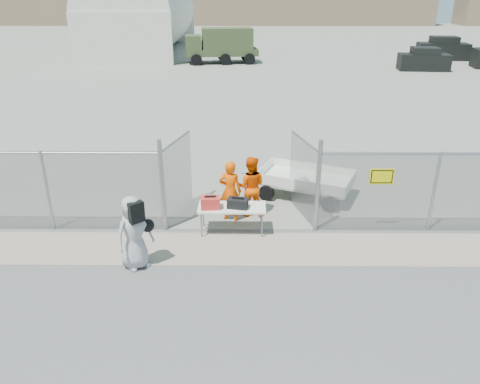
{
  "coord_description": "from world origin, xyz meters",
  "views": [
    {
      "loc": [
        0.09,
        -9.06,
        5.94
      ],
      "look_at": [
        0.0,
        2.0,
        1.1
      ],
      "focal_mm": 35.0,
      "sensor_mm": 36.0,
      "label": 1
    }
  ],
  "objects_px": {
    "security_worker_left": "(230,191)",
    "visitor": "(134,232)",
    "utility_trailer": "(306,183)",
    "security_worker_right": "(250,186)",
    "folding_table": "(232,219)"
  },
  "relations": [
    {
      "from": "security_worker_left",
      "to": "utility_trailer",
      "type": "distance_m",
      "value": 2.83
    },
    {
      "from": "folding_table",
      "to": "security_worker_right",
      "type": "distance_m",
      "value": 1.27
    },
    {
      "from": "folding_table",
      "to": "utility_trailer",
      "type": "xyz_separation_m",
      "value": [
        2.21,
        2.37,
        0.06
      ]
    },
    {
      "from": "folding_table",
      "to": "utility_trailer",
      "type": "distance_m",
      "value": 3.24
    },
    {
      "from": "folding_table",
      "to": "security_worker_left",
      "type": "xyz_separation_m",
      "value": [
        -0.06,
        0.73,
        0.49
      ]
    },
    {
      "from": "folding_table",
      "to": "security_worker_left",
      "type": "height_order",
      "value": "security_worker_left"
    },
    {
      "from": "utility_trailer",
      "to": "security_worker_right",
      "type": "bearing_deg",
      "value": -118.89
    },
    {
      "from": "utility_trailer",
      "to": "folding_table",
      "type": "bearing_deg",
      "value": -109.3
    },
    {
      "from": "security_worker_right",
      "to": "utility_trailer",
      "type": "bearing_deg",
      "value": -138.21
    },
    {
      "from": "security_worker_left",
      "to": "security_worker_right",
      "type": "distance_m",
      "value": 0.64
    },
    {
      "from": "security_worker_left",
      "to": "visitor",
      "type": "distance_m",
      "value": 3.19
    },
    {
      "from": "folding_table",
      "to": "security_worker_left",
      "type": "bearing_deg",
      "value": 94.96
    },
    {
      "from": "security_worker_right",
      "to": "utility_trailer",
      "type": "height_order",
      "value": "security_worker_right"
    },
    {
      "from": "security_worker_right",
      "to": "utility_trailer",
      "type": "xyz_separation_m",
      "value": [
        1.72,
        1.31,
        -0.44
      ]
    },
    {
      "from": "security_worker_right",
      "to": "visitor",
      "type": "height_order",
      "value": "visitor"
    }
  ]
}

